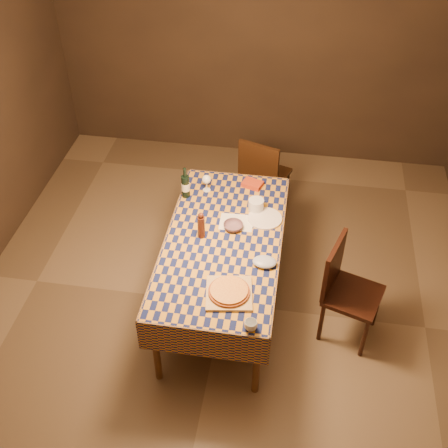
# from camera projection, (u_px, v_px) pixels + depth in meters

# --- Properties ---
(room) EXTENTS (5.00, 5.10, 2.70)m
(room) POSITION_uv_depth(u_px,v_px,m) (223.00, 182.00, 4.13)
(room) COLOR brown
(room) RESTS_ON ground
(dining_table) EXTENTS (0.94, 1.84, 0.77)m
(dining_table) POSITION_uv_depth(u_px,v_px,m) (223.00, 247.00, 4.56)
(dining_table) COLOR brown
(dining_table) RESTS_ON ground
(cutting_board) EXTENTS (0.38, 0.38, 0.02)m
(cutting_board) POSITION_uv_depth(u_px,v_px,m) (229.00, 293.00, 4.07)
(cutting_board) COLOR tan
(cutting_board) RESTS_ON dining_table
(pizza) EXTENTS (0.36, 0.36, 0.03)m
(pizza) POSITION_uv_depth(u_px,v_px,m) (229.00, 291.00, 4.05)
(pizza) COLOR brown
(pizza) RESTS_ON cutting_board
(pepper_mill) EXTENTS (0.07, 0.07, 0.25)m
(pepper_mill) POSITION_uv_depth(u_px,v_px,m) (201.00, 226.00, 4.47)
(pepper_mill) COLOR #461C10
(pepper_mill) RESTS_ON dining_table
(bowl) EXTENTS (0.20, 0.20, 0.05)m
(bowl) POSITION_uv_depth(u_px,v_px,m) (233.00, 226.00, 4.60)
(bowl) COLOR #654955
(bowl) RESTS_ON dining_table
(wine_glass) EXTENTS (0.08, 0.08, 0.16)m
(wine_glass) POSITION_uv_depth(u_px,v_px,m) (206.00, 180.00, 4.94)
(wine_glass) COLOR white
(wine_glass) RESTS_ON dining_table
(wine_bottle) EXTENTS (0.09, 0.09, 0.30)m
(wine_bottle) POSITION_uv_depth(u_px,v_px,m) (185.00, 186.00, 4.87)
(wine_bottle) COLOR black
(wine_bottle) RESTS_ON dining_table
(deli_tub) EXTENTS (0.14, 0.14, 0.11)m
(deli_tub) POSITION_uv_depth(u_px,v_px,m) (256.00, 205.00, 4.76)
(deli_tub) COLOR silver
(deli_tub) RESTS_ON dining_table
(takeout_container) EXTENTS (0.20, 0.17, 0.04)m
(takeout_container) POSITION_uv_depth(u_px,v_px,m) (252.00, 184.00, 5.04)
(takeout_container) COLOR #B83818
(takeout_container) RESTS_ON dining_table
(white_plate) EXTENTS (0.32, 0.32, 0.02)m
(white_plate) POSITION_uv_depth(u_px,v_px,m) (265.00, 219.00, 4.70)
(white_plate) COLOR silver
(white_plate) RESTS_ON dining_table
(tumbler) EXTENTS (0.11, 0.11, 0.07)m
(tumbler) POSITION_uv_depth(u_px,v_px,m) (251.00, 325.00, 3.81)
(tumbler) COLOR silver
(tumbler) RESTS_ON dining_table
(flour_patch) EXTENTS (0.28, 0.22, 0.00)m
(flour_patch) POSITION_uv_depth(u_px,v_px,m) (236.00, 222.00, 4.67)
(flour_patch) COLOR white
(flour_patch) RESTS_ON dining_table
(flour_bag) EXTENTS (0.22, 0.20, 0.05)m
(flour_bag) POSITION_uv_depth(u_px,v_px,m) (265.00, 262.00, 4.29)
(flour_bag) COLOR #9CACC8
(flour_bag) RESTS_ON dining_table
(chair_far) EXTENTS (0.53, 0.54, 0.93)m
(chair_far) POSITION_uv_depth(u_px,v_px,m) (262.00, 174.00, 5.62)
(chair_far) COLOR black
(chair_far) RESTS_ON ground
(chair_right) EXTENTS (0.54, 0.53, 0.93)m
(chair_right) POSITION_uv_depth(u_px,v_px,m) (345.00, 286.00, 4.47)
(chair_right) COLOR black
(chair_right) RESTS_ON ground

